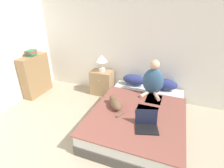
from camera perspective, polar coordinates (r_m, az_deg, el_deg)
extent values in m
cube|color=white|center=(4.05, 4.64, 13.35)|extent=(5.34, 0.05, 2.55)
cube|color=#4C4742|center=(3.39, 8.72, -11.73)|extent=(1.52, 2.14, 0.18)
cube|color=silver|center=(3.29, 8.93, -9.26)|extent=(1.50, 2.10, 0.17)
cube|color=brown|center=(3.06, 8.17, -9.95)|extent=(1.57, 1.71, 0.02)
cube|color=#5B9384|center=(3.56, 13.46, -4.83)|extent=(0.30, 0.39, 0.01)
cube|color=#5B9384|center=(3.19, 11.33, -8.42)|extent=(0.38, 0.31, 0.01)
ellipsoid|color=navy|center=(4.02, 7.25, 1.41)|extent=(0.53, 0.24, 0.24)
ellipsoid|color=navy|center=(3.94, 16.94, -0.09)|extent=(0.53, 0.24, 0.24)
ellipsoid|color=#33567A|center=(3.63, 13.22, 0.82)|extent=(0.42, 0.23, 0.55)
sphere|color=#DBB293|center=(3.50, 13.81, 6.17)|extent=(0.19, 0.19, 0.19)
cylinder|color=#DBB293|center=(3.62, 10.71, -3.23)|extent=(0.19, 0.29, 0.07)
cylinder|color=#DBB293|center=(3.60, 14.28, -3.82)|extent=(0.19, 0.29, 0.07)
ellipsoid|color=brown|center=(3.13, 1.25, -6.71)|extent=(0.34, 0.36, 0.17)
sphere|color=brown|center=(3.26, 0.18, -4.65)|extent=(0.12, 0.12, 0.12)
cone|color=brown|center=(3.23, -0.38, -4.04)|extent=(0.06, 0.06, 0.06)
cone|color=brown|center=(3.25, 0.75, -3.86)|extent=(0.06, 0.06, 0.06)
cylinder|color=brown|center=(3.00, 2.64, -9.88)|extent=(0.10, 0.18, 0.04)
cube|color=black|center=(2.76, 11.22, -14.30)|extent=(0.40, 0.33, 0.02)
cube|color=black|center=(2.80, 11.11, -10.43)|extent=(0.34, 0.16, 0.24)
cube|color=tan|center=(4.31, -3.28, 0.47)|extent=(0.52, 0.35, 0.60)
sphere|color=tan|center=(4.10, -4.36, 1.12)|extent=(0.03, 0.03, 0.03)
cylinder|color=beige|center=(4.17, -3.35, 4.71)|extent=(0.16, 0.16, 0.08)
cylinder|color=beige|center=(4.13, -3.39, 6.26)|extent=(0.02, 0.02, 0.16)
cone|color=white|center=(4.08, -3.45, 8.36)|extent=(0.28, 0.28, 0.16)
cube|color=#99754C|center=(4.62, -23.65, 2.59)|extent=(0.25, 0.76, 0.98)
cube|color=#3D7A51|center=(4.47, -24.90, 8.50)|extent=(0.20, 0.21, 0.03)
cube|color=#3D7A51|center=(4.45, -24.78, 8.97)|extent=(0.19, 0.21, 0.04)
cube|color=#B24238|center=(4.45, -24.98, 9.46)|extent=(0.18, 0.23, 0.04)
cube|color=#3D7A51|center=(4.43, -25.03, 9.83)|extent=(0.16, 0.24, 0.03)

